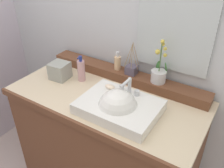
{
  "coord_description": "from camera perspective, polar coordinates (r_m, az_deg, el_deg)",
  "views": [
    {
      "loc": [
        0.76,
        -1.12,
        1.83
      ],
      "look_at": [
        0.06,
        -0.03,
        1.02
      ],
      "focal_mm": 39.13,
      "sensor_mm": 36.0,
      "label": 1
    }
  ],
  "objects": [
    {
      "name": "wall_back",
      "position": [
        1.82,
        6.3,
        13.44
      ],
      "size": [
        3.28,
        0.2,
        2.51
      ],
      "primitive_type": "cube",
      "color": "silver",
      "rests_on": "ground"
    },
    {
      "name": "vanity_cabinet",
      "position": [
        1.93,
        -1.16,
        -13.59
      ],
      "size": [
        1.33,
        0.66,
        0.89
      ],
      "color": "brown",
      "rests_on": "ground"
    },
    {
      "name": "back_ledge",
      "position": [
        1.81,
        3.04,
        1.96
      ],
      "size": [
        1.25,
        0.13,
        0.07
      ],
      "primitive_type": "cube",
      "color": "brown",
      "rests_on": "vanity_cabinet"
    },
    {
      "name": "sink_basin",
      "position": [
        1.48,
        1.48,
        -5.56
      ],
      "size": [
        0.48,
        0.35,
        0.27
      ],
      "color": "white",
      "rests_on": "vanity_cabinet"
    },
    {
      "name": "soap_bar",
      "position": [
        1.59,
        -0.57,
        -0.69
      ],
      "size": [
        0.07,
        0.04,
        0.02
      ],
      "primitive_type": "ellipsoid",
      "color": "beige",
      "rests_on": "sink_basin"
    },
    {
      "name": "potted_plant",
      "position": [
        1.67,
        10.9,
        2.54
      ],
      "size": [
        0.11,
        0.11,
        0.31
      ],
      "color": "silver",
      "rests_on": "back_ledge"
    },
    {
      "name": "soap_dispenser",
      "position": [
        1.8,
        1.29,
        5.07
      ],
      "size": [
        0.05,
        0.05,
        0.14
      ],
      "color": "#E1B889",
      "rests_on": "back_ledge"
    },
    {
      "name": "reed_diffuser",
      "position": [
        1.75,
        4.6,
        3.42
      ],
      "size": [
        0.1,
        0.1,
        0.24
      ],
      "color": "#544B5D",
      "rests_on": "back_ledge"
    },
    {
      "name": "lotion_bottle",
      "position": [
        1.79,
        -7.2,
        3.21
      ],
      "size": [
        0.06,
        0.06,
        0.2
      ],
      "color": "#C9989F",
      "rests_on": "vanity_cabinet"
    },
    {
      "name": "tissue_box",
      "position": [
        1.86,
        -12.1,
        3.05
      ],
      "size": [
        0.14,
        0.14,
        0.12
      ],
      "primitive_type": "cube",
      "rotation": [
        0.0,
        0.0,
        0.08
      ],
      "color": "#979A92",
      "rests_on": "vanity_cabinet"
    },
    {
      "name": "mirror",
      "position": [
        1.59,
        14.48,
        13.48
      ],
      "size": [
        0.5,
        0.02,
        0.62
      ],
      "primitive_type": "cube",
      "color": "silver"
    }
  ]
}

